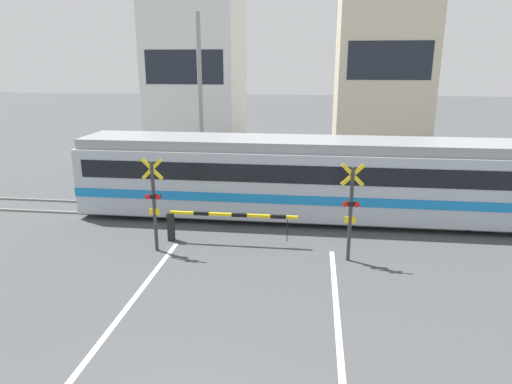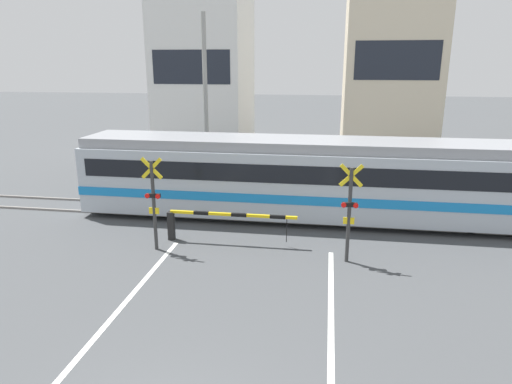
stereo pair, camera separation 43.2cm
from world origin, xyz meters
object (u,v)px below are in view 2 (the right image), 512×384
Objects in this scene: commuter_train at (316,177)px; crossing_signal_left at (154,200)px; crossing_barrier_near at (207,220)px; crossing_barrier_far at (309,180)px; crossing_signal_right at (349,209)px; pedestrian at (292,156)px.

commuter_train is 5.92× the size of crossing_signal_left.
crossing_barrier_far is at bearing 62.18° from crossing_barrier_near.
crossing_barrier_far is at bearing 102.12° from crossing_signal_right.
crossing_signal_right is at bearing -76.67° from pedestrian.
commuter_train reaches higher than crossing_barrier_far.
crossing_signal_left reaches higher than crossing_barrier_far.
crossing_barrier_far is 8.08m from crossing_signal_left.
crossing_signal_right is at bearing -77.88° from crossing_barrier_far.
commuter_train is 3.94m from crossing_signal_right.
crossing_signal_right is at bearing 0.00° from crossing_signal_left.
crossing_signal_left is at bearing -141.89° from commuter_train.
crossing_barrier_far is at bearing 96.82° from commuter_train.
pedestrian is (1.99, 9.63, 0.28)m from crossing_barrier_near.
crossing_barrier_far is 6.87m from crossing_signal_right.
crossing_signal_right is (1.09, -3.79, 0.02)m from commuter_train.
crossing_barrier_far is 2.38× the size of pedestrian.
commuter_train is at bearing 38.11° from crossing_signal_left.
crossing_barrier_near is 1.00× the size of crossing_barrier_far.
crossing_signal_right reaches higher than crossing_barrier_near.
crossing_barrier_near is at bearing 31.56° from crossing_signal_left.
commuter_train reaches higher than pedestrian.
crossing_barrier_near is 1.44× the size of crossing_signal_right.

